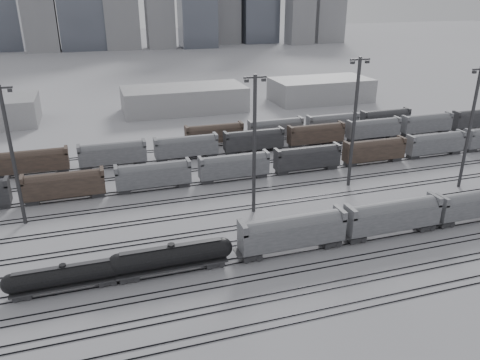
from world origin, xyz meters
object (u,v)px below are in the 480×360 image
object	(u,v)px
tank_car_b	(172,257)
hopper_car_b	(392,215)
hopper_car_a	(292,230)
light_mast_c	(254,142)
tank_car_a	(64,276)
hopper_car_c	(476,203)

from	to	relation	value
tank_car_b	hopper_car_b	world-z (taller)	hopper_car_b
hopper_car_a	light_mast_c	xyz separation A→B (m)	(-0.93, 15.24, 9.51)
hopper_car_a	tank_car_b	bearing A→B (deg)	-180.00
tank_car_a	hopper_car_a	xyz separation A→B (m)	(33.12, 0.00, 1.47)
hopper_car_c	light_mast_c	world-z (taller)	light_mast_c
hopper_car_c	light_mast_c	xyz separation A→B (m)	(-35.58, 15.24, 9.82)
tank_car_a	hopper_car_b	size ratio (longest dim) A/B	0.95
tank_car_b	hopper_car_a	world-z (taller)	hopper_car_a
hopper_car_a	hopper_car_c	size ratio (longest dim) A/B	1.09
hopper_car_a	hopper_car_c	xyz separation A→B (m)	(34.65, -0.00, -0.31)
hopper_car_b	hopper_car_c	size ratio (longest dim) A/B	1.08
hopper_car_a	hopper_car_b	distance (m)	17.76
hopper_car_b	hopper_car_c	world-z (taller)	hopper_car_b
tank_car_a	tank_car_b	xyz separation A→B (m)	(14.54, -0.00, 0.31)
light_mast_c	tank_car_a	bearing A→B (deg)	-154.66
hopper_car_a	hopper_car_b	bearing A→B (deg)	0.00
tank_car_a	light_mast_c	world-z (taller)	light_mast_c
tank_car_b	tank_car_a	bearing A→B (deg)	180.00
hopper_car_a	light_mast_c	bearing A→B (deg)	93.49
tank_car_b	light_mast_c	world-z (taller)	light_mast_c
hopper_car_b	light_mast_c	world-z (taller)	light_mast_c
tank_car_b	light_mast_c	bearing A→B (deg)	40.81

